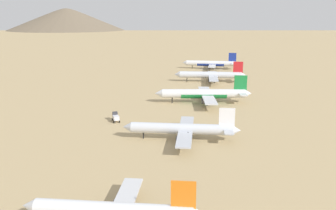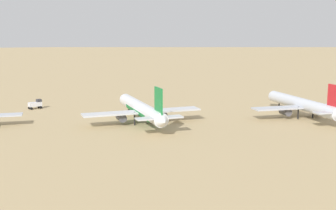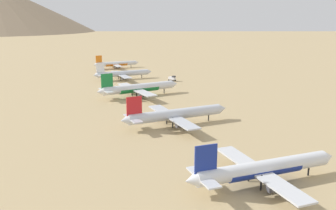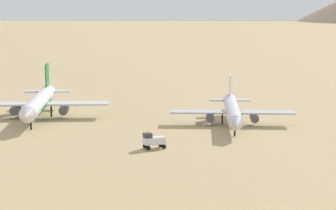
% 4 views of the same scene
% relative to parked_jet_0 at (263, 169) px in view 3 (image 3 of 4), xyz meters
% --- Properties ---
extents(ground_plane, '(1800.00, 1800.00, 0.00)m').
position_rel_parked_jet_0_xyz_m(ground_plane, '(21.80, 115.79, -4.60)').
color(ground_plane, tan).
extents(parked_jet_0, '(47.81, 39.08, 13.82)m').
position_rel_parked_jet_0_xyz_m(parked_jet_0, '(0.00, 0.00, 0.00)').
color(parked_jet_0, silver).
rests_on(parked_jet_0, ground).
extents(parked_jet_1, '(49.17, 40.03, 14.17)m').
position_rel_parked_jet_0_xyz_m(parked_jet_1, '(6.95, 59.11, 0.18)').
color(parked_jet_1, silver).
rests_on(parked_jet_1, ground).
extents(parked_jet_2, '(50.41, 40.82, 14.58)m').
position_rel_parked_jet_0_xyz_m(parked_jet_2, '(17.46, 117.61, 0.25)').
color(parked_jet_2, silver).
rests_on(parked_jet_2, ground).
extents(parked_jet_3, '(43.71, 35.59, 12.60)m').
position_rel_parked_jet_0_xyz_m(parked_jet_3, '(31.09, 173.50, -0.35)').
color(parked_jet_3, silver).
rests_on(parked_jet_3, ground).
extents(parked_jet_4, '(40.66, 33.12, 11.72)m').
position_rel_parked_jet_0_xyz_m(parked_jet_4, '(48.13, 228.47, -0.70)').
color(parked_jet_4, silver).
rests_on(parked_jet_4, ground).
extents(service_truck, '(4.09, 5.66, 3.90)m').
position_rel_parked_jet_0_xyz_m(service_truck, '(59.14, 150.48, -2.52)').
color(service_truck, silver).
rests_on(service_truck, ground).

